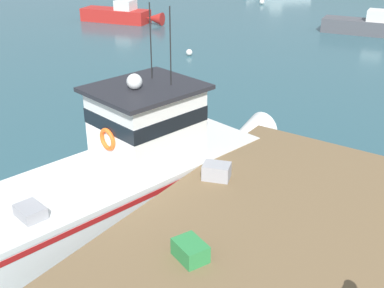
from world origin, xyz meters
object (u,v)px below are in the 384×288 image
(crate_single_far, at_px, (217,171))
(mooring_buoy_inshore, at_px, (189,52))
(main_fishing_boat, at_px, (128,171))
(crate_stack_mid_dock, at_px, (190,250))
(mooring_buoy_channel_marker, at_px, (262,2))
(moored_boat_far_left, at_px, (369,26))
(moored_boat_outer_mooring, at_px, (121,15))

(crate_single_far, height_order, mooring_buoy_inshore, crate_single_far)
(main_fishing_boat, xyz_separation_m, mooring_buoy_inshore, (-7.07, 12.77, -0.84))
(crate_stack_mid_dock, bearing_deg, mooring_buoy_inshore, 124.87)
(main_fishing_boat, bearing_deg, mooring_buoy_channel_marker, 111.19)
(mooring_buoy_inshore, xyz_separation_m, mooring_buoy_channel_marker, (-4.28, 16.53, 0.03))
(main_fishing_boat, bearing_deg, moored_boat_far_left, 92.28)
(crate_stack_mid_dock, relative_size, moored_boat_far_left, 0.10)
(mooring_buoy_inshore, bearing_deg, mooring_buoy_channel_marker, 104.53)
(moored_boat_far_left, bearing_deg, mooring_buoy_channel_marker, 149.13)
(moored_boat_outer_mooring, bearing_deg, moored_boat_far_left, 20.97)
(crate_single_far, xyz_separation_m, mooring_buoy_channel_marker, (-13.49, 28.70, -1.18))
(crate_single_far, xyz_separation_m, crate_stack_mid_dock, (1.14, -2.68, -0.01))
(main_fishing_boat, xyz_separation_m, mooring_buoy_channel_marker, (-11.36, 29.30, -0.81))
(moored_boat_outer_mooring, xyz_separation_m, mooring_buoy_channel_marker, (4.51, 11.97, -0.32))
(crate_single_far, bearing_deg, moored_boat_outer_mooring, 137.11)
(moored_boat_far_left, bearing_deg, crate_stack_mid_dock, -80.53)
(crate_single_far, height_order, crate_stack_mid_dock, crate_single_far)
(moored_boat_outer_mooring, bearing_deg, crate_stack_mid_dock, -45.39)
(crate_single_far, distance_m, moored_boat_far_left, 22.68)
(main_fishing_boat, height_order, mooring_buoy_channel_marker, main_fishing_boat)
(moored_boat_far_left, height_order, mooring_buoy_channel_marker, moored_boat_far_left)
(main_fishing_boat, distance_m, moored_boat_outer_mooring, 23.50)
(moored_boat_far_left, bearing_deg, moored_boat_outer_mooring, -159.03)
(moored_boat_far_left, xyz_separation_m, mooring_buoy_inshore, (-6.15, -10.29, -0.34))
(moored_boat_outer_mooring, height_order, mooring_buoy_inshore, moored_boat_outer_mooring)
(main_fishing_boat, relative_size, crate_stack_mid_dock, 16.61)
(moored_boat_outer_mooring, relative_size, mooring_buoy_channel_marker, 15.38)
(crate_stack_mid_dock, distance_m, moored_boat_far_left, 25.50)
(crate_single_far, bearing_deg, moored_boat_far_left, 97.74)
(mooring_buoy_inshore, bearing_deg, crate_single_far, -52.88)
(moored_boat_outer_mooring, height_order, mooring_buoy_channel_marker, moored_boat_outer_mooring)
(crate_single_far, xyz_separation_m, moored_boat_far_left, (-3.05, 22.46, -0.87))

